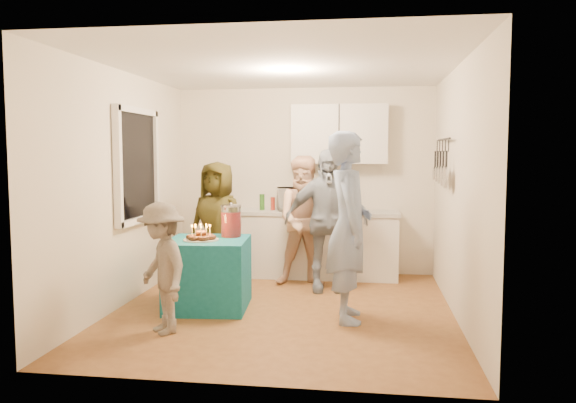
# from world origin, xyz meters

# --- Properties ---
(floor) EXTENTS (4.00, 4.00, 0.00)m
(floor) POSITION_xyz_m (0.00, 0.00, 0.00)
(floor) COLOR brown
(floor) RESTS_ON ground
(ceiling) EXTENTS (4.00, 4.00, 0.00)m
(ceiling) POSITION_xyz_m (0.00, 0.00, 2.60)
(ceiling) COLOR white
(ceiling) RESTS_ON floor
(back_wall) EXTENTS (3.60, 3.60, 0.00)m
(back_wall) POSITION_xyz_m (0.00, 2.00, 1.30)
(back_wall) COLOR silver
(back_wall) RESTS_ON floor
(left_wall) EXTENTS (4.00, 4.00, 0.00)m
(left_wall) POSITION_xyz_m (-1.80, 0.00, 1.30)
(left_wall) COLOR silver
(left_wall) RESTS_ON floor
(right_wall) EXTENTS (4.00, 4.00, 0.00)m
(right_wall) POSITION_xyz_m (1.80, 0.00, 1.30)
(right_wall) COLOR silver
(right_wall) RESTS_ON floor
(window_night) EXTENTS (0.04, 1.00, 1.20)m
(window_night) POSITION_xyz_m (-1.77, 0.30, 1.55)
(window_night) COLOR black
(window_night) RESTS_ON left_wall
(counter) EXTENTS (2.20, 0.58, 0.86)m
(counter) POSITION_xyz_m (0.20, 1.70, 0.43)
(counter) COLOR white
(counter) RESTS_ON floor
(countertop) EXTENTS (2.24, 0.62, 0.05)m
(countertop) POSITION_xyz_m (0.20, 1.70, 0.89)
(countertop) COLOR beige
(countertop) RESTS_ON counter
(upper_cabinet) EXTENTS (1.30, 0.30, 0.80)m
(upper_cabinet) POSITION_xyz_m (0.50, 1.85, 1.95)
(upper_cabinet) COLOR white
(upper_cabinet) RESTS_ON back_wall
(pot_rack) EXTENTS (0.12, 1.00, 0.60)m
(pot_rack) POSITION_xyz_m (1.72, 0.70, 1.60)
(pot_rack) COLOR black
(pot_rack) RESTS_ON right_wall
(microwave) EXTENTS (0.64, 0.50, 0.31)m
(microwave) POSITION_xyz_m (-0.05, 1.70, 1.07)
(microwave) COLOR white
(microwave) RESTS_ON countertop
(party_table) EXTENTS (0.92, 0.92, 0.76)m
(party_table) POSITION_xyz_m (-0.83, -0.03, 0.38)
(party_table) COLOR #126779
(party_table) RESTS_ON floor
(donut_cake) EXTENTS (0.38, 0.38, 0.18)m
(donut_cake) POSITION_xyz_m (-0.88, -0.12, 0.85)
(donut_cake) COLOR #381C0C
(donut_cake) RESTS_ON party_table
(punch_jar) EXTENTS (0.22, 0.22, 0.34)m
(punch_jar) POSITION_xyz_m (-0.62, 0.18, 0.93)
(punch_jar) COLOR red
(punch_jar) RESTS_ON party_table
(man_birthday) EXTENTS (0.54, 0.75, 1.91)m
(man_birthday) POSITION_xyz_m (0.71, -0.26, 0.96)
(man_birthday) COLOR #889DC6
(man_birthday) RESTS_ON floor
(woman_back_left) EXTENTS (0.87, 0.67, 1.59)m
(woman_back_left) POSITION_xyz_m (-0.99, 0.96, 0.79)
(woman_back_left) COLOR #554E18
(woman_back_left) RESTS_ON floor
(woman_back_center) EXTENTS (0.89, 0.73, 1.66)m
(woman_back_center) POSITION_xyz_m (0.12, 1.19, 0.83)
(woman_back_center) COLOR #E69A78
(woman_back_center) RESTS_ON floor
(woman_back_right) EXTENTS (1.08, 0.60, 1.74)m
(woman_back_right) POSITION_xyz_m (0.39, 0.93, 0.87)
(woman_back_right) COLOR #101F36
(woman_back_right) RESTS_ON floor
(child_near_left) EXTENTS (0.88, 0.91, 1.24)m
(child_near_left) POSITION_xyz_m (-1.02, -0.92, 0.62)
(child_near_left) COLOR #63594F
(child_near_left) RESTS_ON floor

